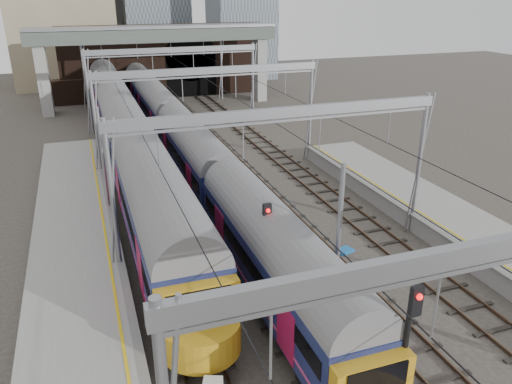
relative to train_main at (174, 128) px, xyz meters
name	(u,v)px	position (x,y,z in m)	size (l,w,h in m)	color
ground	(357,348)	(2.00, -26.66, -2.41)	(160.00, 160.00, 0.00)	#38332D
platform_left	(80,354)	(-8.18, -24.16, -1.85)	(4.32, 55.00, 1.12)	gray
tracks	(240,204)	(2.00, -11.66, -2.39)	(14.40, 80.00, 0.22)	#4C3828
overhead_line	(211,86)	(2.00, -5.17, 4.16)	(16.80, 80.00, 8.00)	gray
retaining_wall	(162,63)	(3.40, 25.27, 1.92)	(28.00, 2.75, 9.00)	black
overbridge	(156,44)	(2.00, 19.34, 4.86)	(28.00, 3.00, 9.25)	gray
train_main	(174,128)	(0.00, 0.00, 0.00)	(2.67, 61.69, 4.63)	black
train_second	(123,125)	(-4.00, 1.05, 0.27)	(3.11, 53.87, 5.24)	black
signal_near_left	(266,243)	(-0.41, -22.85, 0.72)	(0.36, 0.47, 4.98)	black
signal_near_centre	(407,343)	(1.22, -30.42, 0.92)	(0.39, 0.48, 5.34)	black
equip_cover_a	(290,330)	(-0.08, -24.83, -2.35)	(0.93, 0.66, 0.11)	#1762B0
equip_cover_b	(344,251)	(5.30, -19.63, -2.35)	(0.95, 0.67, 0.11)	#1762B0
equip_cover_c	(311,239)	(4.23, -17.80, -2.36)	(0.79, 0.56, 0.09)	#1762B0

